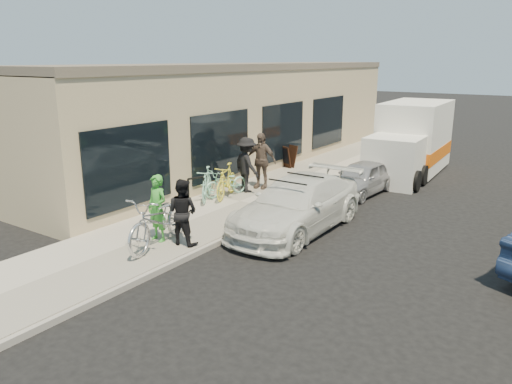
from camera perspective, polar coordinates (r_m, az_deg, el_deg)
The scene contains 17 objects.
ground at distance 12.04m, azimuth -2.56°, elevation -6.46°, with size 120.00×120.00×0.00m, color black.
sidewalk at distance 15.43m, azimuth -1.86°, elevation -1.30°, with size 3.00×34.00×0.15m, color #A69F95.
curb at distance 14.61m, azimuth 3.07°, elevation -2.30°, with size 0.12×34.00×0.13m, color gray.
storefront at distance 20.88m, azimuth -1.04°, elevation 8.73°, with size 3.60×20.00×4.22m.
bike_rack at distance 15.00m, azimuth -6.83°, elevation 0.47°, with size 0.24×0.58×0.86m.
sandwich_board at distance 20.16m, azimuth 3.71°, elevation 4.08°, with size 0.69×0.69×0.87m.
sedan_white at distance 13.12m, azimuth 4.72°, elevation -1.47°, with size 1.99×4.81×1.43m.
sedan_silver at distance 17.02m, azimuth 11.94°, elevation 1.59°, with size 1.30×3.24×1.10m, color #A9A9AF.
moving_truck at distance 20.45m, azimuth 17.28°, elevation 5.40°, with size 2.41×5.75×2.77m.
tandem_bike at distance 11.81m, azimuth -11.00°, elevation -3.18°, with size 0.83×2.38×1.25m, color silver.
woman_rider at distance 12.11m, azimuth -11.21°, elevation -1.82°, with size 0.59×0.39×1.62m, color green.
man_standing at distance 11.79m, azimuth -8.40°, elevation -2.25°, with size 0.77×0.60×1.58m, color black.
cruiser_bike_a at distance 15.49m, azimuth -5.65°, elevation 0.91°, with size 0.47×1.68×1.01m, color #94DDC5.
cruiser_bike_b at distance 15.90m, azimuth -3.42°, elevation 1.06°, with size 0.57×1.64×0.86m, color #94DDC5.
cruiser_bike_c at distance 15.72m, azimuth -3.40°, elevation 1.27°, with size 0.50×1.76×1.06m, color yellow.
bystander_a at distance 16.31m, azimuth -1.08°, elevation 3.14°, with size 1.17×0.67×1.81m, color black.
bystander_b at distance 16.78m, azimuth 0.55°, elevation 3.60°, with size 1.10×0.46×1.88m, color brown.
Camera 1 is at (6.74, -8.96, 4.40)m, focal length 35.00 mm.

